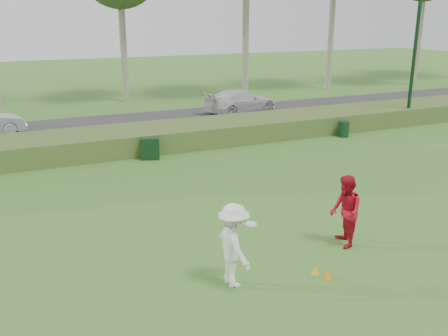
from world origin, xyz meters
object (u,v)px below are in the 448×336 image
player_white (234,245)px  car_right (240,101)px  cone_yellow (315,269)px  trash_bin (344,129)px  cone_orange (327,274)px  utility_cabinet (150,148)px  lamp_post (419,16)px  player_red (345,211)px

player_white → car_right: 19.78m
cone_yellow → trash_bin: size_ratio=0.28×
cone_yellow → car_right: 19.35m
cone_orange → car_right: size_ratio=0.05×
utility_cabinet → trash_bin: 9.62m
cone_orange → cone_yellow: bearing=113.7°
lamp_post → cone_orange: bearing=-139.1°
player_red → car_right: (5.44, 17.10, -0.20)m
cone_orange → car_right: (6.81, 18.34, 0.62)m
cone_orange → utility_cabinet: 11.05m
player_white → cone_yellow: bearing=-101.8°
cone_orange → player_red: bearing=42.0°
cone_orange → trash_bin: 13.99m
car_right → trash_bin: bearing=-177.6°
cone_orange → cone_yellow: (-0.13, 0.29, 0.00)m
lamp_post → player_white: lamp_post is taller
player_white → player_red: 3.46m
cone_yellow → utility_cabinet: size_ratio=0.24×
utility_cabinet → trash_bin: bearing=18.4°
player_red → cone_yellow: (-1.50, -0.95, -0.82)m
player_white → utility_cabinet: (1.15, 10.36, -0.49)m
lamp_post → player_white: size_ratio=4.34×
cone_yellow → player_white: bearing=169.3°
player_red → utility_cabinet: size_ratio=2.07×
player_red → cone_yellow: size_ratio=8.63×
player_white → utility_cabinet: 10.44m
utility_cabinet → car_right: (7.69, 7.33, 0.28)m
player_white → cone_yellow: (1.91, -0.36, -0.83)m
player_white → player_red: bearing=-81.4°
player_white → cone_orange: (2.03, -0.65, -0.84)m
car_right → lamp_post: bearing=-146.0°
cone_yellow → lamp_post: bearing=40.0°
player_white → cone_orange: bearing=-108.9°
player_white → car_right: (8.84, 17.69, -0.21)m
cone_orange → trash_bin: trash_bin is taller
cone_orange → player_white: bearing=162.3°
player_white → cone_yellow: 2.11m
player_white → utility_cabinet: bearing=-7.5°
player_white → cone_orange: player_white is taller
utility_cabinet → car_right: 10.63m
utility_cabinet → car_right: size_ratio=0.20×
player_white → car_right: bearing=-27.7°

